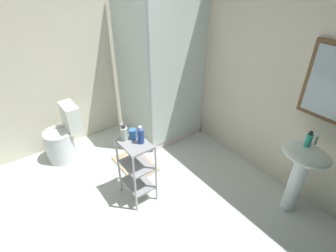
{
  "coord_description": "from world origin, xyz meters",
  "views": [
    {
      "loc": [
        1.65,
        -0.71,
        2.3
      ],
      "look_at": [
        -0.1,
        0.59,
        0.93
      ],
      "focal_mm": 27.88,
      "sensor_mm": 36.0,
      "label": 1
    }
  ],
  "objects_px": {
    "lotion_bottle_white": "(124,133)",
    "bath_mat": "(135,164)",
    "pedestal_sink": "(301,167)",
    "shampoo_bottle_blue": "(141,136)",
    "toilet": "(63,138)",
    "hand_soap_bottle": "(309,140)",
    "rinse_cup": "(133,134)",
    "shower_stall": "(159,107)",
    "storage_cart": "(137,166)"
  },
  "relations": [
    {
      "from": "pedestal_sink",
      "to": "toilet",
      "type": "height_order",
      "value": "pedestal_sink"
    },
    {
      "from": "hand_soap_bottle",
      "to": "rinse_cup",
      "type": "distance_m",
      "value": 1.71
    },
    {
      "from": "lotion_bottle_white",
      "to": "toilet",
      "type": "bearing_deg",
      "value": -160.42
    },
    {
      "from": "shampoo_bottle_blue",
      "to": "hand_soap_bottle",
      "type": "bearing_deg",
      "value": 48.17
    },
    {
      "from": "hand_soap_bottle",
      "to": "bath_mat",
      "type": "distance_m",
      "value": 2.09
    },
    {
      "from": "hand_soap_bottle",
      "to": "lotion_bottle_white",
      "type": "height_order",
      "value": "hand_soap_bottle"
    },
    {
      "from": "pedestal_sink",
      "to": "hand_soap_bottle",
      "type": "bearing_deg",
      "value": 131.67
    },
    {
      "from": "hand_soap_bottle",
      "to": "bath_mat",
      "type": "bearing_deg",
      "value": -147.3
    },
    {
      "from": "storage_cart",
      "to": "bath_mat",
      "type": "relative_size",
      "value": 1.23
    },
    {
      "from": "hand_soap_bottle",
      "to": "shampoo_bottle_blue",
      "type": "distance_m",
      "value": 1.61
    },
    {
      "from": "toilet",
      "to": "storage_cart",
      "type": "height_order",
      "value": "toilet"
    },
    {
      "from": "pedestal_sink",
      "to": "lotion_bottle_white",
      "type": "relative_size",
      "value": 4.58
    },
    {
      "from": "hand_soap_bottle",
      "to": "shampoo_bottle_blue",
      "type": "bearing_deg",
      "value": -131.83
    },
    {
      "from": "pedestal_sink",
      "to": "toilet",
      "type": "bearing_deg",
      "value": -144.63
    },
    {
      "from": "shower_stall",
      "to": "shampoo_bottle_blue",
      "type": "bearing_deg",
      "value": -42.46
    },
    {
      "from": "shampoo_bottle_blue",
      "to": "bath_mat",
      "type": "distance_m",
      "value": 0.98
    },
    {
      "from": "pedestal_sink",
      "to": "bath_mat",
      "type": "bearing_deg",
      "value": -148.75
    },
    {
      "from": "lotion_bottle_white",
      "to": "hand_soap_bottle",
      "type": "bearing_deg",
      "value": 47.08
    },
    {
      "from": "pedestal_sink",
      "to": "shampoo_bottle_blue",
      "type": "bearing_deg",
      "value": -133.56
    },
    {
      "from": "toilet",
      "to": "pedestal_sink",
      "type": "bearing_deg",
      "value": 35.37
    },
    {
      "from": "toilet",
      "to": "bath_mat",
      "type": "bearing_deg",
      "value": 43.44
    },
    {
      "from": "hand_soap_bottle",
      "to": "bath_mat",
      "type": "height_order",
      "value": "hand_soap_bottle"
    },
    {
      "from": "toilet",
      "to": "storage_cart",
      "type": "relative_size",
      "value": 1.03
    },
    {
      "from": "lotion_bottle_white",
      "to": "bath_mat",
      "type": "distance_m",
      "value": 0.94
    },
    {
      "from": "shampoo_bottle_blue",
      "to": "bath_mat",
      "type": "relative_size",
      "value": 0.32
    },
    {
      "from": "pedestal_sink",
      "to": "shampoo_bottle_blue",
      "type": "height_order",
      "value": "shampoo_bottle_blue"
    },
    {
      "from": "pedestal_sink",
      "to": "bath_mat",
      "type": "height_order",
      "value": "pedestal_sink"
    },
    {
      "from": "lotion_bottle_white",
      "to": "bath_mat",
      "type": "relative_size",
      "value": 0.29
    },
    {
      "from": "pedestal_sink",
      "to": "rinse_cup",
      "type": "relative_size",
      "value": 7.44
    },
    {
      "from": "storage_cart",
      "to": "rinse_cup",
      "type": "relative_size",
      "value": 6.8
    },
    {
      "from": "shower_stall",
      "to": "bath_mat",
      "type": "bearing_deg",
      "value": -58.29
    },
    {
      "from": "storage_cart",
      "to": "bath_mat",
      "type": "bearing_deg",
      "value": 154.66
    },
    {
      "from": "lotion_bottle_white",
      "to": "rinse_cup",
      "type": "xyz_separation_m",
      "value": [
        0.03,
        0.08,
        -0.02
      ]
    },
    {
      "from": "lotion_bottle_white",
      "to": "bath_mat",
      "type": "height_order",
      "value": "lotion_bottle_white"
    },
    {
      "from": "shower_stall",
      "to": "lotion_bottle_white",
      "type": "xyz_separation_m",
      "value": [
        0.81,
        -0.98,
        0.35
      ]
    },
    {
      "from": "pedestal_sink",
      "to": "hand_soap_bottle",
      "type": "height_order",
      "value": "hand_soap_bottle"
    },
    {
      "from": "shower_stall",
      "to": "toilet",
      "type": "distance_m",
      "value": 1.4
    },
    {
      "from": "shower_stall",
      "to": "hand_soap_bottle",
      "type": "xyz_separation_m",
      "value": [
        2.03,
        0.33,
        0.42
      ]
    },
    {
      "from": "pedestal_sink",
      "to": "lotion_bottle_white",
      "type": "bearing_deg",
      "value": -134.48
    },
    {
      "from": "shower_stall",
      "to": "pedestal_sink",
      "type": "height_order",
      "value": "shower_stall"
    },
    {
      "from": "storage_cart",
      "to": "shampoo_bottle_blue",
      "type": "relative_size",
      "value": 3.84
    },
    {
      "from": "lotion_bottle_white",
      "to": "rinse_cup",
      "type": "height_order",
      "value": "lotion_bottle_white"
    },
    {
      "from": "lotion_bottle_white",
      "to": "shampoo_bottle_blue",
      "type": "bearing_deg",
      "value": 37.23
    },
    {
      "from": "lotion_bottle_white",
      "to": "rinse_cup",
      "type": "relative_size",
      "value": 1.63
    },
    {
      "from": "hand_soap_bottle",
      "to": "shampoo_bottle_blue",
      "type": "height_order",
      "value": "hand_soap_bottle"
    },
    {
      "from": "pedestal_sink",
      "to": "rinse_cup",
      "type": "xyz_separation_m",
      "value": [
        -1.22,
        -1.19,
        0.21
      ]
    },
    {
      "from": "hand_soap_bottle",
      "to": "rinse_cup",
      "type": "height_order",
      "value": "hand_soap_bottle"
    },
    {
      "from": "rinse_cup",
      "to": "bath_mat",
      "type": "relative_size",
      "value": 0.18
    },
    {
      "from": "toilet",
      "to": "shampoo_bottle_blue",
      "type": "bearing_deg",
      "value": 21.93
    },
    {
      "from": "toilet",
      "to": "hand_soap_bottle",
      "type": "distance_m",
      "value": 2.92
    }
  ]
}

